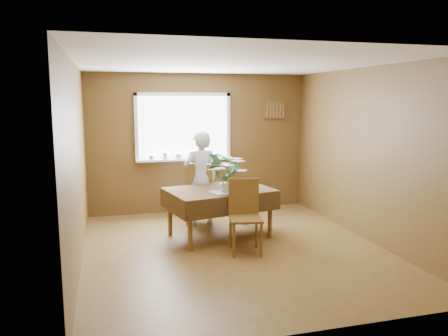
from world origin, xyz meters
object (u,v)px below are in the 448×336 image
object	(u,v)px
dining_table	(219,195)
chair_near	(245,212)
seated_woman	(201,179)
chair_far	(198,191)
flower_bouquet	(225,170)

from	to	relation	value
dining_table	chair_near	distance (m)	0.71
chair_near	seated_woman	bearing A→B (deg)	112.29
chair_near	seated_woman	distance (m)	1.41
chair_far	seated_woman	bearing A→B (deg)	113.33
dining_table	seated_woman	bearing A→B (deg)	90.00
dining_table	chair_near	bearing A→B (deg)	-87.29
dining_table	chair_far	distance (m)	0.78
flower_bouquet	dining_table	bearing A→B (deg)	94.31
chair_near	flower_bouquet	size ratio (longest dim) A/B	1.73
seated_woman	flower_bouquet	xyz separation A→B (m)	(0.16, -0.91, 0.27)
chair_far	chair_near	distance (m)	1.48
chair_far	flower_bouquet	bearing A→B (deg)	104.64
dining_table	chair_far	size ratio (longest dim) A/B	1.62
flower_bouquet	seated_woman	bearing A→B (deg)	99.82
chair_far	chair_near	world-z (taller)	chair_far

